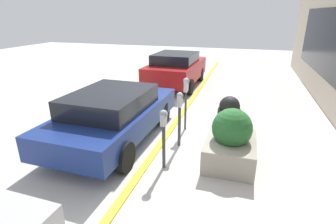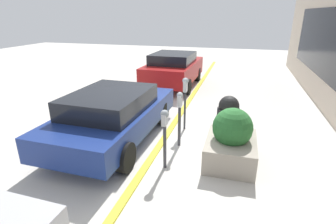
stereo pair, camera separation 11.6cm
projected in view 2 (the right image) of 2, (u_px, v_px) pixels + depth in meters
The scene contains 9 objects.
ground_plane at pixel (164, 144), 6.59m from camera, with size 40.00×40.00×0.00m, color beige.
curb_strip at pixel (161, 143), 6.60m from camera, with size 24.50×0.16×0.04m.
parking_meter_nearest at pixel (165, 127), 5.27m from camera, with size 0.20×0.17×1.30m.
parking_meter_second at pixel (180, 110), 6.20m from camera, with size 0.18×0.15×1.38m.
parking_meter_middle at pixel (185, 91), 7.05m from camera, with size 0.20×0.17×1.49m.
planter_box at pixel (231, 141), 5.63m from camera, with size 1.40×1.06×1.25m.
parked_car_middle at pixel (113, 114), 6.55m from camera, with size 4.25×2.00×1.33m.
parked_car_rear at pixel (174, 69), 11.63m from camera, with size 3.92×2.01×1.48m.
trash_bin at pixel (228, 117), 6.85m from camera, with size 0.59×0.59×1.11m.
Camera 2 is at (-5.64, -1.68, 3.08)m, focal length 28.00 mm.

